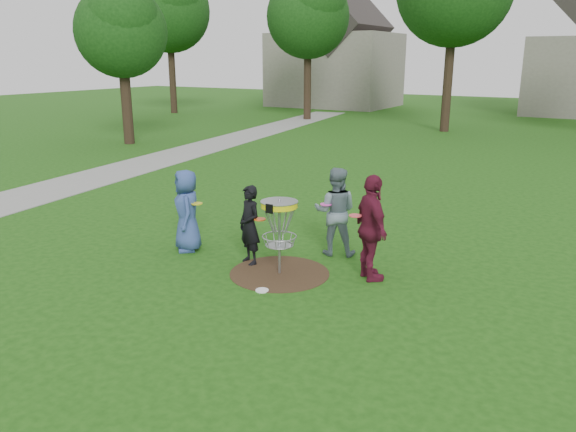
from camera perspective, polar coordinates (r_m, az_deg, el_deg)
The scene contains 11 objects.
ground at distance 10.16m, azimuth -0.86°, elevation -5.84°, with size 100.00×100.00×0.00m, color #19470F.
dirt_patch at distance 10.15m, azimuth -0.86°, elevation -5.81°, with size 1.80×1.80×0.01m, color #47331E.
concrete_path at distance 22.23m, azimuth -12.27°, elevation 5.80°, with size 2.20×40.00×0.02m, color #9E9E99.
player_blue at distance 11.29m, azimuth -10.23°, elevation 0.55°, with size 0.80×0.52×1.64m, color #334A8C.
player_black at distance 10.44m, azimuth -3.93°, elevation -0.92°, with size 0.55×0.36×1.50m, color black.
player_grey at distance 10.91m, azimuth 4.83°, elevation 0.46°, with size 0.84×0.66×1.73m, color slate.
player_maroon at distance 9.70m, azimuth 8.47°, elevation -1.23°, with size 1.09×0.45×1.86m, color maroon.
disc_on_grass at distance 9.43m, azimuth -2.65°, elevation -7.55°, with size 0.22×0.22×0.02m, color white.
disc_golf_basket at distance 9.82m, azimuth -0.89°, elevation -0.30°, with size 0.66×0.67×1.38m.
held_discs at distance 10.33m, azimuth -0.57°, elevation 0.58°, with size 3.43×1.29×0.24m.
tree_row at distance 29.17m, azimuth 22.96°, elevation 19.51°, with size 51.20×17.42×9.90m.
Camera 1 is at (4.92, -8.05, 3.75)m, focal length 35.00 mm.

